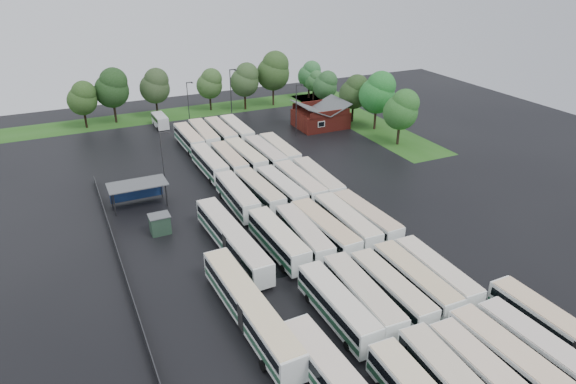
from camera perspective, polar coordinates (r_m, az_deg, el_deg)
name	(u,v)px	position (r m, az deg, el deg)	size (l,w,h in m)	color
ground	(315,251)	(63.85, 2.99, -6.55)	(160.00, 160.00, 0.00)	black
brick_building	(320,118)	(108.05, 3.63, 8.19)	(10.07, 8.60, 5.39)	maroon
wash_shed	(137,186)	(76.55, -16.42, 0.61)	(8.20, 4.20, 3.58)	#2D2D30
utility_hut	(160,224)	(69.01, -14.04, -3.46)	(2.70, 2.20, 2.62)	#203A29
grass_strip_north	(189,112)	(120.58, -10.90, 8.70)	(80.00, 10.00, 0.01)	#255717
grass_strip_east	(361,120)	(113.60, 8.07, 7.87)	(10.00, 50.00, 0.01)	#255717
west_fence	(119,257)	(64.77, -18.29, -6.83)	(0.10, 50.00, 1.20)	#2D2D30
bus_r0c2	(487,379)	(47.64, 21.26, -18.77)	(2.74, 12.29, 3.41)	white
bus_r0c3	(511,363)	(49.70, 23.56, -17.00)	(3.09, 12.78, 3.54)	white
bus_r0c4	(539,351)	(51.91, 26.14, -15.61)	(3.14, 12.41, 3.43)	white
bus_r1c0	(337,306)	(52.03, 5.50, -12.51)	(2.68, 12.33, 3.43)	white
bus_r1c1	(362,297)	(53.40, 8.23, -11.48)	(3.23, 12.77, 3.53)	white
bus_r1c2	(391,290)	(54.96, 11.38, -10.65)	(2.63, 12.18, 3.39)	white
bus_r1c3	(415,281)	(56.81, 13.89, -9.57)	(2.77, 12.40, 3.44)	white
bus_r1c4	(436,274)	(58.56, 16.08, -8.75)	(2.80, 12.16, 3.37)	white
bus_r2c0	(278,239)	(62.37, -1.12, -5.30)	(2.94, 12.56, 3.48)	white
bus_r2c1	(304,235)	(63.29, 1.75, -4.84)	(3.14, 12.44, 3.44)	white
bus_r2c2	(324,230)	(64.37, 4.07, -4.26)	(3.29, 12.94, 3.57)	white
bus_r2c3	(346,223)	(66.21, 6.50, -3.48)	(2.74, 12.76, 3.55)	white
bus_r2c4	(366,219)	(67.74, 8.63, -2.94)	(3.23, 12.62, 3.48)	white
bus_r3c0	(237,196)	(73.43, -5.68, -0.44)	(2.78, 12.37, 3.43)	white
bus_r3c1	(260,192)	(74.34, -3.17, -0.02)	(3.16, 12.40, 3.42)	white
bus_r3c2	(281,189)	(75.32, -0.74, 0.35)	(3.03, 12.24, 3.38)	white
bus_r3c3	(300,184)	(76.63, 1.31, 0.86)	(2.82, 12.63, 3.51)	white
bus_r3c4	(318,181)	(77.76, 3.31, 1.23)	(3.16, 12.94, 3.58)	white
bus_r4c0	(210,163)	(85.39, -8.71, 3.19)	(2.79, 12.32, 3.42)	white
bus_r4c1	(229,161)	(85.96, -6.56, 3.46)	(2.60, 12.17, 3.39)	white
bus_r4c2	(246,157)	(87.04, -4.70, 3.87)	(3.12, 12.65, 3.50)	white
bus_r4c3	(265,155)	(87.88, -2.55, 4.15)	(2.86, 12.63, 3.51)	white
bus_r4c4	(280,151)	(89.43, -0.94, 4.54)	(2.81, 12.48, 3.46)	white
bus_r5c0	(189,139)	(97.37, -10.94, 5.82)	(2.72, 12.16, 3.38)	white
bus_r5c1	(204,136)	(98.36, -9.32, 6.21)	(3.00, 12.84, 3.56)	white
bus_r5c2	(221,133)	(99.38, -7.47, 6.51)	(2.70, 12.56, 3.50)	white
bus_r5c3	(237,131)	(100.25, -5.69, 6.78)	(2.82, 12.71, 3.53)	white
artic_bus_west_b	(232,239)	(62.82, -6.24, -5.22)	(3.41, 18.71, 3.45)	white
artic_bus_west_c	(250,309)	(51.48, -4.30, -12.81)	(3.40, 19.19, 3.55)	white
minibus	(160,120)	(110.89, -14.02, 7.73)	(2.40, 6.12, 2.65)	silver
tree_north_0	(83,98)	(113.92, -21.85, 9.68)	(5.95, 5.95, 9.86)	black
tree_north_1	(112,88)	(115.16, -18.94, 10.92)	(7.10, 7.10, 11.76)	black
tree_north_2	(155,86)	(117.14, -14.53, 11.38)	(6.50, 6.50, 10.76)	black
tree_north_3	(210,83)	(119.85, -8.65, 11.84)	(5.83, 5.83, 9.66)	black
tree_north_4	(245,80)	(119.38, -4.77, 12.35)	(6.52, 6.52, 10.80)	black
tree_north_5	(274,71)	(122.21, -1.59, 13.34)	(7.70, 7.70, 12.76)	#3B261B
tree_north_6	(310,74)	(129.35, 2.45, 12.96)	(5.56, 5.56, 9.20)	black
tree_east_0	(402,109)	(98.45, 12.55, 8.96)	(6.45, 6.45, 10.69)	#2E2218
tree_east_1	(378,92)	(106.40, 10.00, 10.86)	(7.24, 7.24, 11.99)	#342219
tree_east_2	(355,92)	(110.90, 7.43, 11.00)	(6.15, 6.15, 10.19)	black
tree_east_3	(326,85)	(118.84, 4.22, 11.78)	(5.52, 5.52, 9.14)	black
tree_east_4	(314,81)	(127.93, 2.95, 12.26)	(4.47, 4.43, 7.34)	black
lamp_post_ne	(297,107)	(101.11, 0.99, 9.48)	(1.59, 0.31, 10.34)	#2D2D30
lamp_post_nw	(163,160)	(77.18, -13.67, 3.49)	(1.56, 0.30, 10.14)	#2D2D30
lamp_post_back_w	(189,101)	(108.45, -10.98, 9.85)	(1.46, 0.28, 9.47)	#2D2D30
lamp_post_back_e	(231,91)	(112.71, -6.32, 11.15)	(1.66, 0.32, 10.80)	#2D2D30
puddle_0	(423,382)	(48.53, 14.80, -19.74)	(5.08, 5.08, 0.01)	black
puddle_1	(492,368)	(51.61, 21.69, -17.67)	(3.51, 3.51, 0.01)	black
puddle_2	(274,264)	(61.32, -1.58, -8.00)	(5.93, 5.93, 0.01)	black
puddle_3	(370,248)	(65.06, 9.11, -6.20)	(3.93, 3.93, 0.01)	black
puddle_4	(521,320)	(58.08, 24.50, -12.82)	(3.54, 3.54, 0.01)	black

